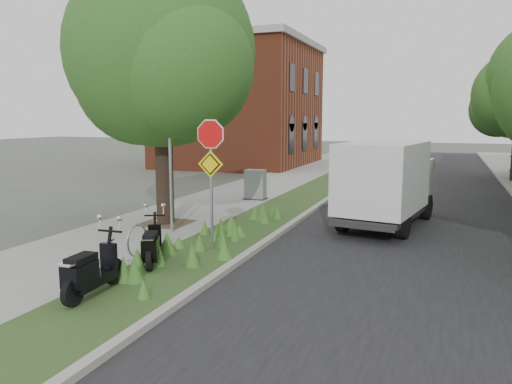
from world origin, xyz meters
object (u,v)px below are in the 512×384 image
(scooter_near, at_px, (152,249))
(box_truck, at_px, (387,180))
(sign_assembly, at_px, (211,157))
(scooter_far, at_px, (88,276))
(utility_cabinet, at_px, (255,185))

(scooter_near, distance_m, box_truck, 7.56)
(sign_assembly, relative_size, scooter_near, 2.21)
(scooter_near, bearing_deg, box_truck, 56.42)
(box_truck, bearing_deg, scooter_far, -116.43)
(box_truck, relative_size, utility_cabinet, 4.40)
(scooter_far, height_order, utility_cabinet, utility_cabinet)
(scooter_near, bearing_deg, scooter_far, -89.52)
(scooter_far, bearing_deg, utility_cabinet, 95.64)
(sign_assembly, distance_m, box_truck, 5.87)
(sign_assembly, xyz_separation_m, scooter_near, (-0.62, -1.65, -1.85))
(scooter_near, bearing_deg, sign_assembly, 69.57)
(sign_assembly, relative_size, utility_cabinet, 2.82)
(sign_assembly, xyz_separation_m, scooter_far, (-0.60, -3.72, -1.81))
(scooter_near, bearing_deg, utility_cabinet, 96.81)
(sign_assembly, distance_m, scooter_far, 4.18)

